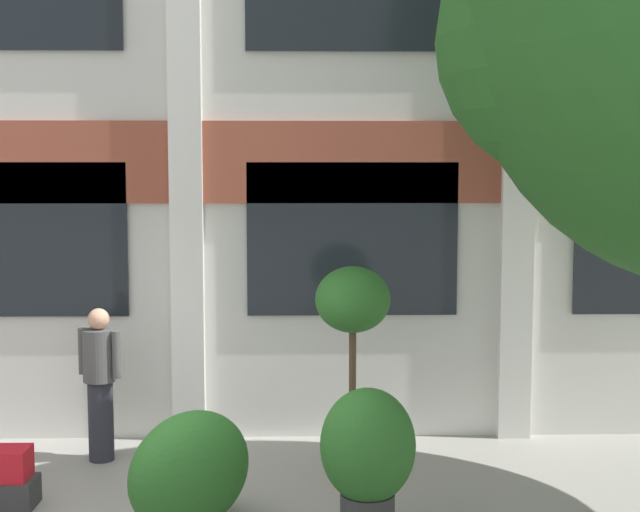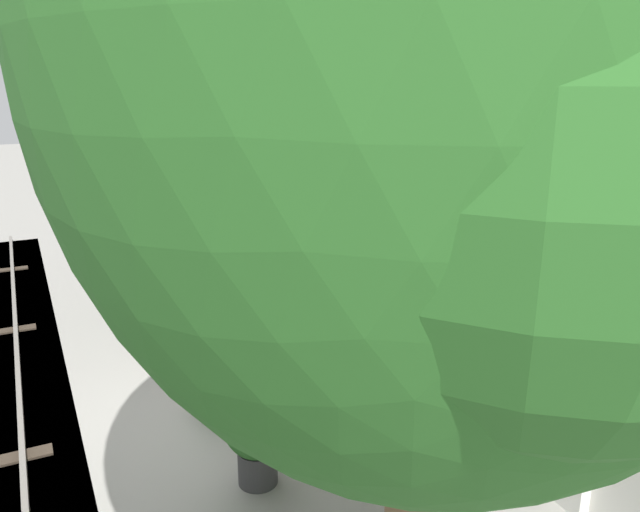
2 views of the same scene
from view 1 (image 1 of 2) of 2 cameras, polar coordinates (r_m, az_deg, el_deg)
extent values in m
cube|color=silver|center=(10.22, -8.43, 10.76)|extent=(14.61, 0.50, 7.92)
cube|color=#9E4C38|center=(9.91, -8.55, 5.96)|extent=(14.61, 0.06, 0.90)
cube|color=silver|center=(9.92, -8.66, 10.92)|extent=(0.36, 0.16, 7.92)
cube|color=silver|center=(10.13, 12.68, 10.73)|extent=(0.36, 0.16, 7.92)
cube|color=black|center=(10.32, -18.61, 0.99)|extent=(2.34, 0.04, 1.70)
cube|color=black|center=(9.88, 2.09, 1.08)|extent=(2.34, 0.04, 1.70)
sphere|color=#286023|center=(7.69, 16.34, 13.21)|extent=(2.35, 2.35, 2.35)
ellipsoid|color=#286023|center=(7.34, 3.08, -12.01)|extent=(0.77, 0.77, 0.93)
cylinder|color=#B76647|center=(8.99, 2.07, -13.06)|extent=(0.30, 0.30, 0.30)
cylinder|color=#4C3826|center=(8.77, 2.09, -7.97)|extent=(0.07, 0.07, 1.34)
ellipsoid|color=#286023|center=(8.61, 2.11, -2.79)|extent=(0.73, 0.73, 0.64)
cylinder|color=#282833|center=(9.68, -13.84, -10.19)|extent=(0.26, 0.26, 0.84)
cylinder|color=#4C4C4C|center=(9.52, -13.94, -6.19)|extent=(0.34, 0.34, 0.54)
sphere|color=tan|center=(9.45, -13.99, -3.93)|extent=(0.22, 0.22, 0.22)
cylinder|color=#4C4C4C|center=(9.65, -14.95, -5.89)|extent=(0.09, 0.09, 0.49)
cylinder|color=#4C4C4C|center=(9.38, -12.90, -6.18)|extent=(0.09, 0.09, 0.49)
ellipsoid|color=#286023|center=(7.75, -8.29, -13.46)|extent=(1.32, 1.38, 1.01)
camera|label=2|loc=(8.12, 51.42, 13.27)|focal=35.00mm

